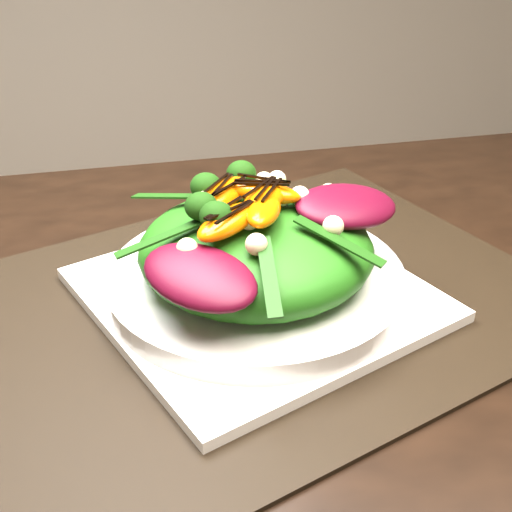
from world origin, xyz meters
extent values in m
cube|color=black|center=(-0.27, 0.10, 0.75)|extent=(0.62, 0.54, 0.00)
cube|color=white|center=(-0.27, 0.10, 0.76)|extent=(0.35, 0.35, 0.01)
cylinder|color=silver|center=(-0.27, 0.10, 0.77)|extent=(0.33, 0.33, 0.02)
ellipsoid|color=#235F11|center=(-0.27, 0.10, 0.81)|extent=(0.25, 0.25, 0.07)
ellipsoid|color=#3F0615|center=(-0.19, 0.10, 0.84)|extent=(0.11, 0.08, 0.02)
ellipsoid|color=#D25303|center=(-0.29, 0.13, 0.85)|extent=(0.07, 0.05, 0.02)
sphere|color=black|center=(-0.33, 0.12, 0.85)|extent=(0.05, 0.05, 0.04)
sphere|color=beige|center=(-0.24, 0.05, 0.84)|extent=(0.02, 0.02, 0.02)
cube|color=black|center=(-0.29, 0.13, 0.86)|extent=(0.04, 0.02, 0.00)
camera|label=1|loc=(-0.38, -0.40, 1.10)|focal=48.00mm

